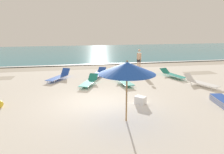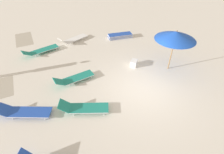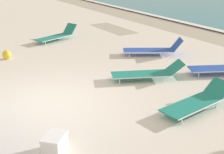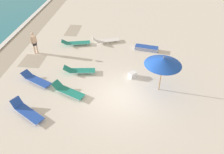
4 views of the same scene
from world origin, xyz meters
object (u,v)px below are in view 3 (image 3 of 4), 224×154
(sun_lounger_beside_umbrella, at_px, (198,101))
(cooler_box, at_px, (55,144))
(sun_lounger_mid_beach_solo, at_px, (224,67))
(beach_ball, at_px, (7,55))
(sun_lounger_near_water_left, at_px, (154,49))
(sun_lounger_under_umbrella, at_px, (57,35))
(sun_lounger_near_water_right, at_px, (148,73))

(sun_lounger_beside_umbrella, height_order, cooler_box, sun_lounger_beside_umbrella)
(sun_lounger_mid_beach_solo, relative_size, cooler_box, 3.75)
(beach_ball, bearing_deg, cooler_box, -6.68)
(sun_lounger_beside_umbrella, distance_m, sun_lounger_near_water_left, 4.55)
(sun_lounger_near_water_left, xyz_separation_m, cooler_box, (4.00, -5.60, -0.03))
(sun_lounger_under_umbrella, height_order, sun_lounger_beside_umbrella, sun_lounger_under_umbrella)
(cooler_box, bearing_deg, beach_ball, 39.46)
(sun_lounger_near_water_right, relative_size, beach_ball, 6.84)
(sun_lounger_beside_umbrella, height_order, sun_lounger_mid_beach_solo, sun_lounger_beside_umbrella)
(sun_lounger_under_umbrella, distance_m, sun_lounger_near_water_right, 5.91)
(sun_lounger_beside_umbrella, bearing_deg, cooler_box, -98.24)
(sun_lounger_mid_beach_solo, xyz_separation_m, cooler_box, (1.21, -6.19, -0.02))
(sun_lounger_near_water_left, relative_size, sun_lounger_near_water_right, 0.99)
(sun_lounger_beside_umbrella, bearing_deg, sun_lounger_near_water_right, 168.33)
(sun_lounger_beside_umbrella, distance_m, cooler_box, 3.63)
(sun_lounger_near_water_left, relative_size, sun_lounger_mid_beach_solo, 0.96)
(sun_lounger_under_umbrella, height_order, sun_lounger_near_water_left, sun_lounger_near_water_left)
(sun_lounger_beside_umbrella, xyz_separation_m, sun_lounger_near_water_left, (-4.11, 1.97, 0.01))
(sun_lounger_near_water_left, relative_size, cooler_box, 3.60)
(sun_lounger_mid_beach_solo, xyz_separation_m, beach_ball, (-5.18, -5.44, -0.04))
(sun_lounger_beside_umbrella, height_order, beach_ball, sun_lounger_beside_umbrella)
(sun_lounger_under_umbrella, bearing_deg, beach_ball, -77.46)
(sun_lounger_near_water_left, distance_m, cooler_box, 6.88)
(sun_lounger_beside_umbrella, xyz_separation_m, beach_ball, (-6.50, -2.88, -0.05))
(sun_lounger_near_water_left, distance_m, sun_lounger_mid_beach_solo, 2.85)
(sun_lounger_near_water_left, xyz_separation_m, beach_ball, (-2.39, -4.85, -0.06))
(cooler_box, bearing_deg, sun_lounger_near_water_left, -8.30)
(sun_lounger_near_water_right, bearing_deg, sun_lounger_beside_umbrella, 19.13)
(sun_lounger_beside_umbrella, xyz_separation_m, sun_lounger_mid_beach_solo, (-1.32, 2.56, -0.00))
(sun_lounger_under_umbrella, xyz_separation_m, sun_lounger_near_water_right, (5.89, 0.47, -0.01))
(beach_ball, bearing_deg, sun_lounger_beside_umbrella, 23.88)
(sun_lounger_under_umbrella, xyz_separation_m, sun_lounger_mid_beach_solo, (6.78, 2.83, -0.02))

